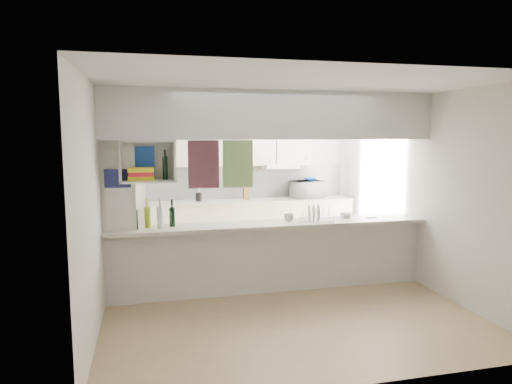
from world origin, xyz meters
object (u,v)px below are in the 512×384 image
object	(u,v)px
microwave	(307,189)
bowl	(310,179)
wine_bottles	(154,217)
dish_rack	(317,214)

from	to	relation	value
microwave	bowl	bearing A→B (deg)	-178.72
bowl	wine_bottles	xyz separation A→B (m)	(-2.80, -2.13, -0.20)
bowl	wine_bottles	world-z (taller)	wine_bottles
dish_rack	wine_bottles	bearing A→B (deg)	-168.05
microwave	wine_bottles	world-z (taller)	wine_bottles
bowl	dish_rack	distance (m)	2.23
dish_rack	bowl	bearing A→B (deg)	83.77
bowl	microwave	bearing A→B (deg)	-166.68
bowl	wine_bottles	size ratio (longest dim) A/B	0.43
dish_rack	wine_bottles	distance (m)	2.13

